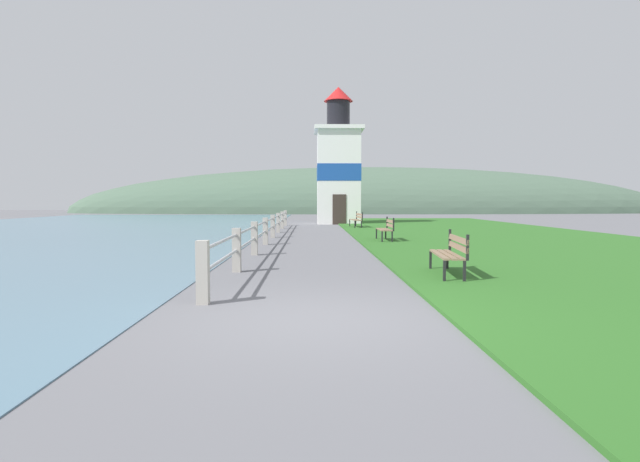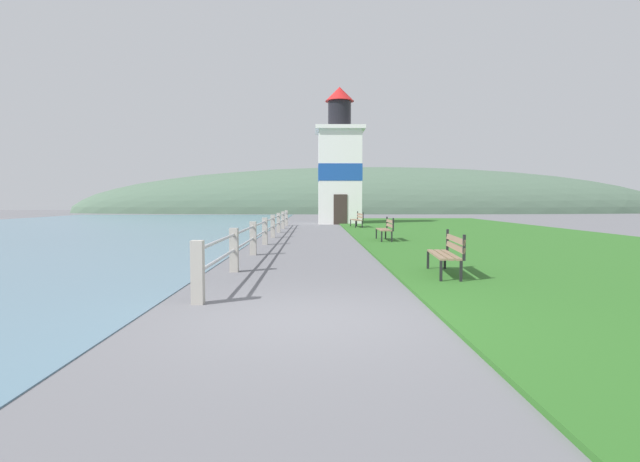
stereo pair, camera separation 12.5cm
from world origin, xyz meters
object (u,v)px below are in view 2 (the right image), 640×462
object	(u,v)px
park_bench_midway	(386,228)
park_bench_far	(358,219)
lighthouse	(339,167)
park_bench_near	(448,251)

from	to	relation	value
park_bench_midway	park_bench_far	world-z (taller)	same
lighthouse	park_bench_near	bearing A→B (deg)	-87.66
park_bench_far	lighthouse	world-z (taller)	lighthouse
park_bench_near	park_bench_far	xyz separation A→B (m)	(-0.21, 18.72, 0.00)
park_bench_near	lighthouse	bearing A→B (deg)	-82.62
park_bench_far	lighthouse	xyz separation A→B (m)	(-0.79, 5.63, 3.34)
park_bench_near	park_bench_far	distance (m)	18.72
park_bench_near	park_bench_midway	world-z (taller)	same
park_bench_far	lighthouse	bearing A→B (deg)	-86.29
park_bench_midway	park_bench_near	bearing A→B (deg)	89.81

